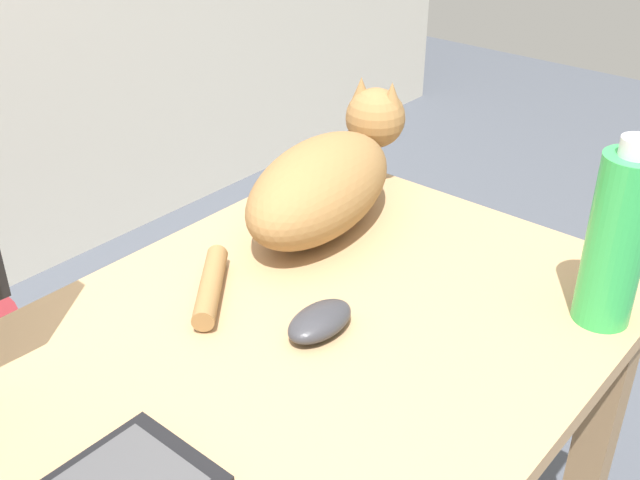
% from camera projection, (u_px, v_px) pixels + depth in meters
% --- Properties ---
extents(cat, '(0.60, 0.25, 0.20)m').
position_uv_depth(cat, '(326.00, 179.00, 1.28)').
color(cat, olive).
rests_on(cat, desk).
extents(computer_mouse, '(0.11, 0.06, 0.04)m').
position_uv_depth(computer_mouse, '(320.00, 321.00, 1.04)').
color(computer_mouse, '#333338').
rests_on(computer_mouse, desk).
extents(spray_bottle, '(0.08, 0.08, 0.27)m').
position_uv_depth(spray_bottle, '(617.00, 239.00, 1.01)').
color(spray_bottle, green).
rests_on(spray_bottle, desk).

